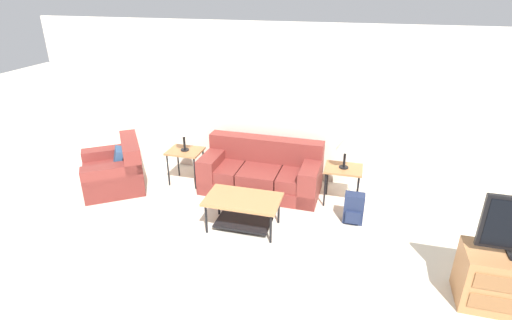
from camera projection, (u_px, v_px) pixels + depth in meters
wall_back at (287, 105)px, 6.56m from camera, size 9.01×0.06×2.60m
couch at (262, 173)px, 6.51m from camera, size 1.92×0.90×0.82m
armchair at (116, 171)px, 6.60m from camera, size 1.34×1.37×0.80m
coffee_table at (243, 206)px, 5.46m from camera, size 1.02×0.61×0.47m
side_table_left at (185, 154)px, 6.65m from camera, size 0.56×0.46×0.59m
side_table_right at (343, 171)px, 6.03m from camera, size 0.56×0.46×0.59m
table_lamp_left at (183, 128)px, 6.47m from camera, size 0.28×0.28×0.50m
table_lamp_right at (346, 144)px, 5.85m from camera, size 0.28×0.28×0.50m
backpack at (354, 209)px, 5.64m from camera, size 0.28×0.26×0.45m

